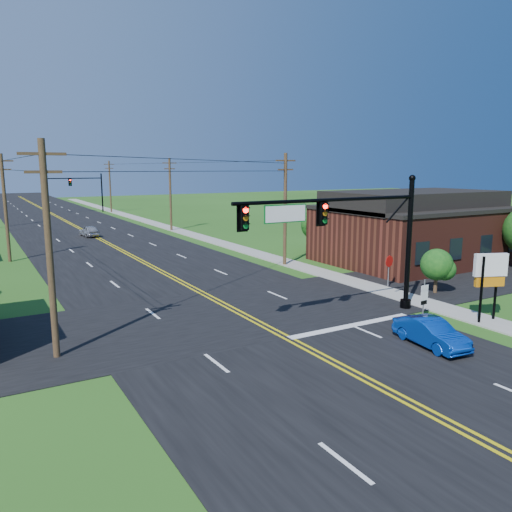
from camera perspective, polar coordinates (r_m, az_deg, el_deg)
ground at (r=18.46m, az=15.83°, el=-15.56°), size 260.00×260.00×0.00m
road_main at (r=63.10m, az=-18.65°, el=2.42°), size 16.00×220.00×0.04m
road_cross at (r=27.54m, az=-2.41°, el=-6.48°), size 70.00×10.00×0.04m
sidewalk at (r=56.74m, az=-6.14°, el=2.11°), size 2.00×160.00×0.08m
signal_mast_main at (r=25.69m, az=10.35°, el=2.94°), size 11.30×0.60×7.48m
signal_mast_far at (r=92.97m, az=-19.86°, el=7.46°), size 10.98×0.60×7.48m
brick_building at (r=43.95m, az=17.45°, el=2.42°), size 14.20×11.20×4.70m
utility_pole_left_a at (r=21.81m, az=-22.59°, el=1.00°), size 1.80×0.28×9.00m
utility_pole_left_b at (r=46.59m, az=-26.74°, el=5.14°), size 1.80×0.28×9.00m
utility_pole_right_a at (r=40.12m, az=3.35°, el=5.57°), size 1.80×0.28×9.00m
utility_pole_right_b at (r=63.43m, az=-9.76°, el=7.11°), size 1.80×0.28×9.00m
utility_pole_right_c at (r=92.13m, az=-16.34°, el=7.74°), size 1.80×0.28×9.00m
tree_right_back at (r=47.14m, az=6.96°, el=3.60°), size 3.00×3.00×4.10m
shrub_corner at (r=33.29m, az=19.95°, el=-0.94°), size 2.00×2.00×2.86m
blue_car at (r=23.67m, az=19.34°, el=-8.35°), size 1.70×3.86×1.23m
distant_car at (r=60.42m, az=-18.54°, el=2.69°), size 1.91×3.87×1.27m
route_sign at (r=27.43m, az=18.66°, el=-4.41°), size 0.54×0.09×2.16m
stop_sign at (r=33.81m, az=14.97°, el=-0.96°), size 0.78×0.17×2.21m
pylon_sign at (r=27.98m, az=25.19°, el=-1.70°), size 1.71×0.88×3.59m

